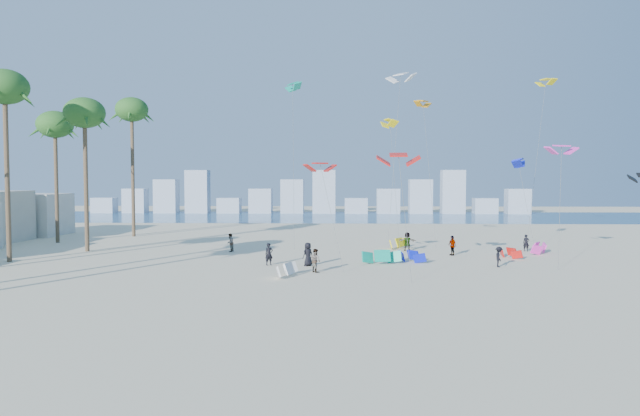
{
  "coord_description": "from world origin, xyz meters",
  "views": [
    {
      "loc": [
        4.7,
        -30.6,
        6.94
      ],
      "look_at": [
        3.0,
        16.0,
        4.5
      ],
      "focal_mm": 32.6,
      "sensor_mm": 36.0,
      "label": 1
    }
  ],
  "objects": [
    {
      "name": "kitesurfer_mid",
      "position": [
        2.82,
        11.69,
        0.87
      ],
      "size": [
        1.03,
        1.07,
        1.73
      ],
      "primitive_type": "imported",
      "rotation": [
        0.0,
        0.0,
        2.23
      ],
      "color": "gray",
      "rests_on": "ground"
    },
    {
      "name": "flying_kites",
      "position": [
        13.73,
        24.56,
        12.67
      ],
      "size": [
        31.75,
        28.9,
        18.7
      ],
      "color": "red",
      "rests_on": "ground"
    },
    {
      "name": "grounded_kites",
      "position": [
        11.57,
        18.51,
        0.47
      ],
      "size": [
        23.73,
        19.63,
        1.05
      ],
      "color": "silver",
      "rests_on": "ground"
    },
    {
      "name": "ground",
      "position": [
        0.0,
        0.0,
        0.0
      ],
      "size": [
        220.0,
        220.0,
        0.0
      ],
      "primitive_type": "plane",
      "color": "beige",
      "rests_on": "ground"
    },
    {
      "name": "kitesurfer_near",
      "position": [
        -1.01,
        14.94,
        0.88
      ],
      "size": [
        0.76,
        0.66,
        1.76
      ],
      "primitive_type": "imported",
      "rotation": [
        0.0,
        0.0,
        0.44
      ],
      "color": "black",
      "rests_on": "ground"
    },
    {
      "name": "palm_row",
      "position": [
        -21.97,
        16.19,
        12.44
      ],
      "size": [
        10.12,
        44.8,
        16.35
      ],
      "color": "brown",
      "rests_on": "ground"
    },
    {
      "name": "ocean",
      "position": [
        0.0,
        72.0,
        0.01
      ],
      "size": [
        220.0,
        220.0,
        0.0
      ],
      "primitive_type": "plane",
      "color": "navy",
      "rests_on": "ground"
    },
    {
      "name": "kitesurfers_far",
      "position": [
        8.86,
        20.35,
        0.87
      ],
      "size": [
        28.59,
        10.89,
        1.85
      ],
      "color": "black",
      "rests_on": "ground"
    },
    {
      "name": "distant_skyline",
      "position": [
        -1.19,
        82.0,
        3.09
      ],
      "size": [
        85.0,
        3.0,
        8.4
      ],
      "color": "#9EADBF",
      "rests_on": "ground"
    }
  ]
}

